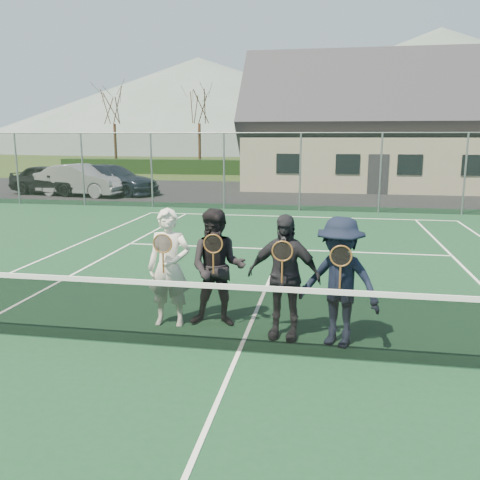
{
  "coord_description": "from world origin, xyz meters",
  "views": [
    {
      "loc": [
        1.12,
        -6.28,
        2.87
      ],
      "look_at": [
        -0.25,
        1.5,
        1.25
      ],
      "focal_mm": 38.0,
      "sensor_mm": 36.0,
      "label": 1
    }
  ],
  "objects": [
    {
      "name": "ground",
      "position": [
        0.0,
        20.0,
        0.0
      ],
      "size": [
        220.0,
        220.0,
        0.0
      ],
      "primitive_type": "plane",
      "color": "#344B1B",
      "rests_on": "ground"
    },
    {
      "name": "court_surface",
      "position": [
        0.0,
        0.0,
        0.01
      ],
      "size": [
        30.0,
        30.0,
        0.02
      ],
      "primitive_type": "cube",
      "color": "#14381E",
      "rests_on": "ground"
    },
    {
      "name": "tarmac_carpark",
      "position": [
        -4.0,
        20.0,
        0.01
      ],
      "size": [
        40.0,
        12.0,
        0.01
      ],
      "primitive_type": "cube",
      "color": "black",
      "rests_on": "ground"
    },
    {
      "name": "hedge_row",
      "position": [
        0.0,
        32.0,
        0.55
      ],
      "size": [
        40.0,
        1.2,
        1.1
      ],
      "primitive_type": "cube",
      "color": "black",
      "rests_on": "ground"
    },
    {
      "name": "hill_west",
      "position": [
        -25.0,
        95.0,
        9.0
      ],
      "size": [
        110.0,
        110.0,
        18.0
      ],
      "primitive_type": "cone",
      "color": "slate",
      "rests_on": "ground"
    },
    {
      "name": "hill_centre",
      "position": [
        20.0,
        95.0,
        11.0
      ],
      "size": [
        120.0,
        120.0,
        22.0
      ],
      "primitive_type": "cone",
      "color": "#586A5E",
      "rests_on": "ground"
    },
    {
      "name": "car_a",
      "position": [
        -12.57,
        17.19,
        0.75
      ],
      "size": [
        4.65,
        2.6,
        1.5
      ],
      "primitive_type": "imported",
      "rotation": [
        0.0,
        0.0,
        1.37
      ],
      "color": "black",
      "rests_on": "ground"
    },
    {
      "name": "car_b",
      "position": [
        -10.78,
        16.82,
        0.77
      ],
      "size": [
        4.89,
        2.55,
        1.53
      ],
      "primitive_type": "imported",
      "rotation": [
        0.0,
        0.0,
        1.36
      ],
      "color": "#919499",
      "rests_on": "ground"
    },
    {
      "name": "car_c",
      "position": [
        -9.63,
        17.65,
        0.74
      ],
      "size": [
        5.45,
        3.24,
        1.48
      ],
      "primitive_type": "imported",
      "rotation": [
        0.0,
        0.0,
        1.33
      ],
      "color": "black",
      "rests_on": "ground"
    },
    {
      "name": "court_markings",
      "position": [
        0.0,
        0.0,
        0.02
      ],
      "size": [
        11.03,
        23.83,
        0.01
      ],
      "color": "white",
      "rests_on": "court_surface"
    },
    {
      "name": "tennis_net",
      "position": [
        0.0,
        0.0,
        0.54
      ],
      "size": [
        11.68,
        0.08,
        1.1
      ],
      "color": "slate",
      "rests_on": "ground"
    },
    {
      "name": "perimeter_fence",
      "position": [
        0.0,
        13.5,
        1.52
      ],
      "size": [
        30.07,
        0.07,
        3.02
      ],
      "color": "slate",
      "rests_on": "ground"
    },
    {
      "name": "clubhouse",
      "position": [
        4.0,
        24.0,
        3.99
      ],
      "size": [
        15.6,
        8.2,
        7.7
      ],
      "color": "beige",
      "rests_on": "ground"
    },
    {
      "name": "tree_a",
      "position": [
        -16.0,
        33.0,
        5.79
      ],
      "size": [
        3.2,
        3.2,
        7.77
      ],
      "color": "#372114",
      "rests_on": "ground"
    },
    {
      "name": "tree_b",
      "position": [
        -9.0,
        33.0,
        5.79
      ],
      "size": [
        3.2,
        3.2,
        7.77
      ],
      "color": "#3D2316",
      "rests_on": "ground"
    },
    {
      "name": "tree_c",
      "position": [
        2.0,
        33.0,
        5.79
      ],
      "size": [
        3.2,
        3.2,
        7.77
      ],
      "color": "#331D12",
      "rests_on": "ground"
    },
    {
      "name": "player_a",
      "position": [
        -1.22,
        0.84,
        0.92
      ],
      "size": [
        0.68,
        0.51,
        1.8
      ],
      "color": "white",
      "rests_on": "court_surface"
    },
    {
      "name": "player_b",
      "position": [
        -0.5,
        0.95,
        0.92
      ],
      "size": [
        0.91,
        0.73,
        1.8
      ],
      "color": "black",
      "rests_on": "court_surface"
    },
    {
      "name": "player_c",
      "position": [
        0.53,
        0.65,
        0.92
      ],
      "size": [
        1.11,
        0.59,
        1.8
      ],
      "color": "black",
      "rests_on": "court_surface"
    },
    {
      "name": "player_d",
      "position": [
        1.3,
        0.5,
        0.92
      ],
      "size": [
        1.33,
        1.07,
        1.8
      ],
      "color": "black",
      "rests_on": "court_surface"
    }
  ]
}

